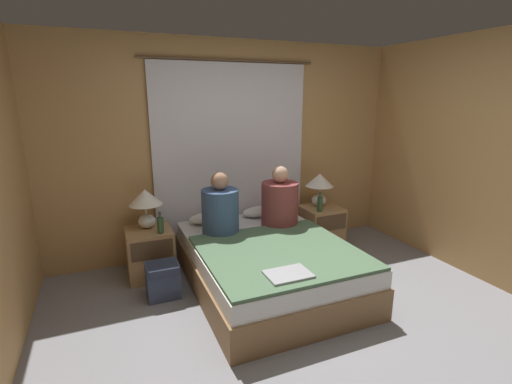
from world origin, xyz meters
TOP-DOWN VIEW (x-y plane):
  - ground_plane at (0.00, 0.00)m, footprint 16.00×16.00m
  - wall_back at (0.00, 2.02)m, footprint 4.37×0.06m
  - curtain_panel at (0.00, 1.96)m, footprint 2.06×0.02m
  - bed at (0.00, 0.93)m, footprint 1.46×1.95m
  - nightstand_left at (-1.06, 1.60)m, footprint 0.47×0.46m
  - nightstand_right at (1.06, 1.60)m, footprint 0.47×0.46m
  - lamp_left at (-1.06, 1.68)m, footprint 0.34×0.34m
  - lamp_right at (1.06, 1.68)m, footprint 0.34×0.34m
  - pillow_left at (-0.32, 1.72)m, footprint 0.56×0.28m
  - pillow_right at (0.32, 1.72)m, footprint 0.56×0.28m
  - blanket_on_bed at (0.00, 0.65)m, footprint 1.40×1.34m
  - person_left_in_bed at (-0.34, 1.36)m, footprint 0.39×0.39m
  - person_right_in_bed at (0.34, 1.36)m, footprint 0.41×0.41m
  - beer_bottle_on_left_stand at (-0.95, 1.47)m, footprint 0.07×0.07m
  - beer_bottle_on_right_stand at (0.94, 1.47)m, footprint 0.07×0.07m
  - laptop_on_bed at (-0.15, 0.19)m, footprint 0.36×0.26m
  - backpack_on_floor at (-1.01, 1.11)m, footprint 0.30×0.26m

SIDE VIEW (x-z plane):
  - ground_plane at x=0.00m, z-range 0.00..0.00m
  - backpack_on_floor at x=-1.01m, z-range 0.02..0.37m
  - bed at x=0.00m, z-range 0.00..0.46m
  - nightstand_left at x=-1.06m, z-range 0.00..0.52m
  - nightstand_right at x=1.06m, z-range 0.00..0.52m
  - blanket_on_bed at x=0.00m, z-range 0.46..0.49m
  - laptop_on_bed at x=-0.15m, z-range 0.49..0.51m
  - pillow_left at x=-0.32m, z-range 0.46..0.58m
  - pillow_right at x=0.32m, z-range 0.46..0.58m
  - beer_bottle_on_left_stand at x=-0.95m, z-range 0.49..0.72m
  - beer_bottle_on_right_stand at x=0.94m, z-range 0.49..0.73m
  - person_left_in_bed at x=-0.34m, z-range 0.40..1.06m
  - person_right_in_bed at x=0.34m, z-range 0.40..1.07m
  - lamp_left at x=-1.06m, z-range 0.59..1.01m
  - lamp_right at x=1.06m, z-range 0.59..1.01m
  - curtain_panel at x=0.00m, z-range 0.00..2.27m
  - wall_back at x=0.00m, z-range 0.00..2.50m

